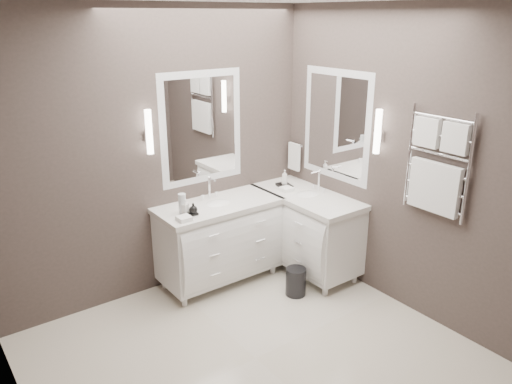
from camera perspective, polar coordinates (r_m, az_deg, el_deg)
floor at (r=4.20m, az=-0.06°, el=-18.52°), size 3.20×3.00×0.01m
wall_back at (r=4.77m, az=-10.90°, el=4.19°), size 3.20×0.01×2.70m
wall_front at (r=2.59m, az=20.46°, el=-10.34°), size 3.20×0.01×2.70m
wall_left at (r=2.95m, az=-26.22°, el=-7.37°), size 0.01×3.00×2.70m
wall_right at (r=4.62m, az=16.21°, el=3.26°), size 0.01×3.00×2.70m
vanity_back at (r=5.03m, az=-4.24°, el=-5.15°), size 1.24×0.59×0.97m
vanity_right at (r=5.28m, az=5.73°, el=-3.96°), size 0.59×1.24×0.97m
mirror_back at (r=4.91m, az=-6.21°, el=7.28°), size 0.90×0.02×1.10m
mirror_right at (r=5.06m, az=9.14°, el=7.53°), size 0.02×0.90×1.10m
sconce_back at (r=4.58m, az=-12.12°, el=6.63°), size 0.06×0.06×0.40m
sconce_right at (r=4.63m, az=13.73°, el=6.63°), size 0.06×0.06×0.40m
towel_bar_corner at (r=5.53m, az=4.39°, el=4.11°), size 0.03×0.22×0.30m
towel_ladder at (r=4.34m, az=19.95°, el=2.42°), size 0.06×0.58×0.90m
waste_bin at (r=4.94m, az=4.57°, el=-10.17°), size 0.23×0.23×0.28m
amenity_tray_back at (r=4.63m, az=-7.66°, el=-2.50°), size 0.15×0.11×0.02m
amenity_tray_right at (r=5.34m, az=3.26°, el=0.75°), size 0.17×0.20×0.03m
water_bottle at (r=4.62m, az=-8.42°, el=-1.40°), size 0.09×0.09×0.20m
soap_bottle_a at (r=4.60m, az=-8.15°, el=-1.62°), size 0.08×0.08×0.13m
soap_bottle_b at (r=4.59m, az=-7.18°, el=-1.84°), size 0.09×0.09×0.10m
soap_bottle_c at (r=5.31m, az=3.28°, el=1.70°), size 0.08×0.08×0.16m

